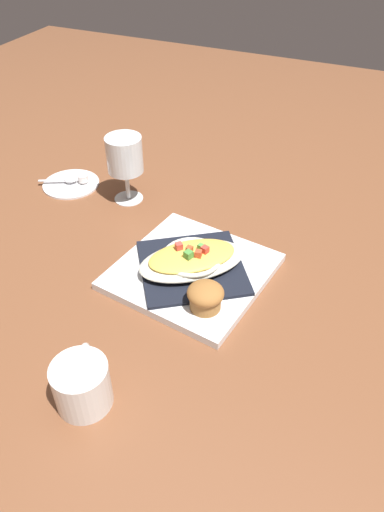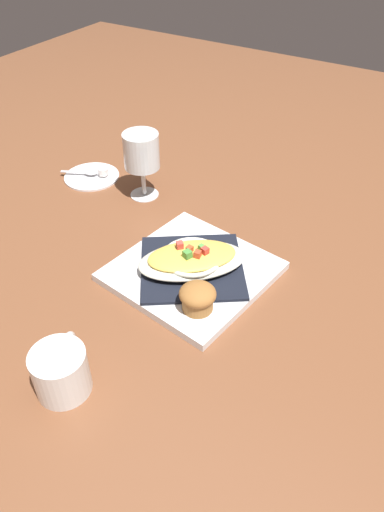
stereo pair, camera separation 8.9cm
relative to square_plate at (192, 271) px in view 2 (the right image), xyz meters
name	(u,v)px [view 2 (the right image)]	position (x,y,z in m)	size (l,w,h in m)	color
ground_plane	(192,274)	(0.00, 0.00, -0.01)	(2.60, 2.60, 0.00)	brown
square_plate	(192,271)	(0.00, 0.00, 0.00)	(0.26, 0.26, 0.02)	white
folded_napkin	(192,267)	(0.00, 0.00, 0.01)	(0.19, 0.19, 0.01)	black
gratin_dish	(192,259)	(0.00, 0.00, 0.03)	(0.22, 0.22, 0.05)	silver
muffin	(198,297)	(-0.06, 0.08, 0.03)	(0.06, 0.06, 0.05)	#A06B35
coffee_mug	(62,373)	(0.03, 0.31, 0.03)	(0.08, 0.11, 0.08)	white
stemmed_glass	(142,154)	(0.24, -0.18, 0.10)	(0.08, 0.08, 0.15)	white
creamer_saucer	(92,176)	(0.40, -0.18, 0.00)	(0.13, 0.13, 0.01)	white
spoon	(88,172)	(0.40, -0.17, 0.01)	(0.09, 0.05, 0.01)	silver
creamer_cup_0	(103,172)	(0.37, -0.19, 0.01)	(0.02, 0.02, 0.02)	white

